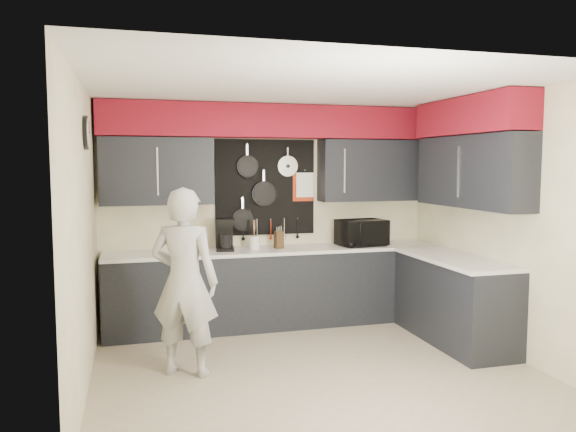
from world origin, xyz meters
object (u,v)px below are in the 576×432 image
object	(u,v)px
microwave	(362,233)
utensil_crock	(254,243)
person	(184,282)
coffee_maker	(225,234)
knife_block	(279,240)

from	to	relation	value
microwave	utensil_crock	world-z (taller)	microwave
utensil_crock	person	xyz separation A→B (m)	(-0.91, -1.28, -0.15)
coffee_maker	knife_block	bearing A→B (deg)	7.28
microwave	person	size ratio (longest dim) A/B	0.33
knife_block	coffee_maker	xyz separation A→B (m)	(-0.63, 0.04, 0.09)
utensil_crock	person	world-z (taller)	person
utensil_crock	person	distance (m)	1.58
person	utensil_crock	bearing A→B (deg)	-100.63
person	microwave	bearing A→B (deg)	-125.91
microwave	knife_block	size ratio (longest dim) A/B	2.77
knife_block	coffee_maker	size ratio (longest dim) A/B	0.56
microwave	coffee_maker	distance (m)	1.66
microwave	person	world-z (taller)	person
utensil_crock	person	size ratio (longest dim) A/B	0.09
knife_block	coffee_maker	bearing A→B (deg)	168.45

